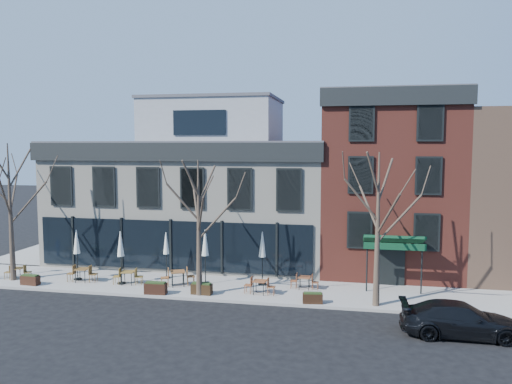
# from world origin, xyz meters

# --- Properties ---
(ground) EXTENTS (120.00, 120.00, 0.00)m
(ground) POSITION_xyz_m (0.00, 0.00, 0.00)
(ground) COLOR black
(ground) RESTS_ON ground
(sidewalk_front) EXTENTS (33.50, 4.70, 0.15)m
(sidewalk_front) POSITION_xyz_m (3.25, -2.15, 0.07)
(sidewalk_front) COLOR gray
(sidewalk_front) RESTS_ON ground
(sidewalk_side) EXTENTS (4.50, 12.00, 0.15)m
(sidewalk_side) POSITION_xyz_m (-11.25, 6.00, 0.07)
(sidewalk_side) COLOR gray
(sidewalk_side) RESTS_ON ground
(corner_building) EXTENTS (18.39, 10.39, 11.10)m
(corner_building) POSITION_xyz_m (0.07, 5.07, 4.72)
(corner_building) COLOR beige
(corner_building) RESTS_ON ground
(red_brick_building) EXTENTS (8.20, 11.78, 11.18)m
(red_brick_building) POSITION_xyz_m (13.00, 4.98, 5.64)
(red_brick_building) COLOR maroon
(red_brick_building) RESTS_ON ground
(tree_corner) EXTENTS (3.93, 3.98, 7.92)m
(tree_corner) POSITION_xyz_m (-8.49, -3.20, 4.25)
(tree_corner) COLOR #382B21
(tree_corner) RESTS_ON sidewalk_front
(tree_mid) EXTENTS (3.50, 3.55, 7.04)m
(tree_mid) POSITION_xyz_m (3.01, -3.90, 3.79)
(tree_mid) COLOR #382B21
(tree_mid) RESTS_ON sidewalk_front
(tree_right) EXTENTS (3.72, 3.77, 7.48)m
(tree_right) POSITION_xyz_m (12.01, -3.90, 4.02)
(tree_right) COLOR #382B21
(tree_right) RESTS_ON sidewalk_front
(parked_sedan) EXTENTS (4.94, 2.10, 1.42)m
(parked_sedan) POSITION_xyz_m (15.30, -6.87, 0.71)
(parked_sedan) COLOR black
(parked_sedan) RESTS_ON ground
(cafe_set_0) EXTENTS (1.59, 0.73, 0.81)m
(cafe_set_0) POSITION_xyz_m (-8.37, -2.97, 0.57)
(cafe_set_0) COLOR brown
(cafe_set_0) RESTS_ON sidewalk_front
(cafe_set_1) EXTENTS (1.80, 0.77, 0.94)m
(cafe_set_1) POSITION_xyz_m (-4.34, -2.79, 0.63)
(cafe_set_1) COLOR brown
(cafe_set_1) RESTS_ON sidewalk_front
(cafe_set_2) EXTENTS (1.74, 0.78, 0.90)m
(cafe_set_2) POSITION_xyz_m (-1.54, -2.77, 0.61)
(cafe_set_2) COLOR brown
(cafe_set_2) RESTS_ON sidewalk_front
(cafe_set_3) EXTENTS (1.94, 1.20, 1.01)m
(cafe_set_3) POSITION_xyz_m (1.31, -2.52, 0.67)
(cafe_set_3) COLOR brown
(cafe_set_3) RESTS_ON sidewalk_front
(cafe_set_4) EXTENTS (1.70, 0.72, 0.88)m
(cafe_set_4) POSITION_xyz_m (6.08, -3.17, 0.60)
(cafe_set_4) COLOR brown
(cafe_set_4) RESTS_ON sidewalk_front
(cafe_set_5) EXTENTS (1.59, 0.66, 0.83)m
(cafe_set_5) POSITION_xyz_m (8.29, -1.79, 0.58)
(cafe_set_5) COLOR brown
(cafe_set_5) RESTS_ON sidewalk_front
(umbrella_0) EXTENTS (0.47, 0.47, 2.92)m
(umbrella_0) POSITION_xyz_m (-4.86, -2.43, 2.21)
(umbrella_0) COLOR black
(umbrella_0) RESTS_ON sidewalk_front
(umbrella_1) EXTENTS (0.48, 0.48, 3.01)m
(umbrella_1) POSITION_xyz_m (-1.95, -2.76, 2.27)
(umbrella_1) COLOR black
(umbrella_1) RESTS_ON sidewalk_front
(umbrella_2) EXTENTS (0.44, 0.44, 2.74)m
(umbrella_2) POSITION_xyz_m (0.11, -1.12, 2.08)
(umbrella_2) COLOR black
(umbrella_2) RESTS_ON sidewalk_front
(umbrella_3) EXTENTS (0.49, 0.49, 3.09)m
(umbrella_3) POSITION_xyz_m (2.72, -1.88, 2.33)
(umbrella_3) COLOR black
(umbrella_3) RESTS_ON sidewalk_front
(umbrella_4) EXTENTS (0.48, 0.48, 3.02)m
(umbrella_4) POSITION_xyz_m (5.90, -1.42, 2.28)
(umbrella_4) COLOR black
(umbrella_4) RESTS_ON sidewalk_front
(planter_0) EXTENTS (1.06, 0.49, 0.58)m
(planter_0) POSITION_xyz_m (-6.88, -3.94, 0.44)
(planter_0) COLOR #321A10
(planter_0) RESTS_ON sidewalk_front
(planter_1) EXTENTS (1.17, 0.52, 0.64)m
(planter_1) POSITION_xyz_m (0.70, -4.20, 0.47)
(planter_1) COLOR black
(planter_1) RESTS_ON sidewalk_front
(planter_2) EXTENTS (1.12, 0.50, 0.61)m
(planter_2) POSITION_xyz_m (3.09, -3.78, 0.45)
(planter_2) COLOR black
(planter_2) RESTS_ON sidewalk_front
(planter_3) EXTENTS (1.02, 0.52, 0.55)m
(planter_3) POSITION_xyz_m (8.93, -4.18, 0.42)
(planter_3) COLOR black
(planter_3) RESTS_ON sidewalk_front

